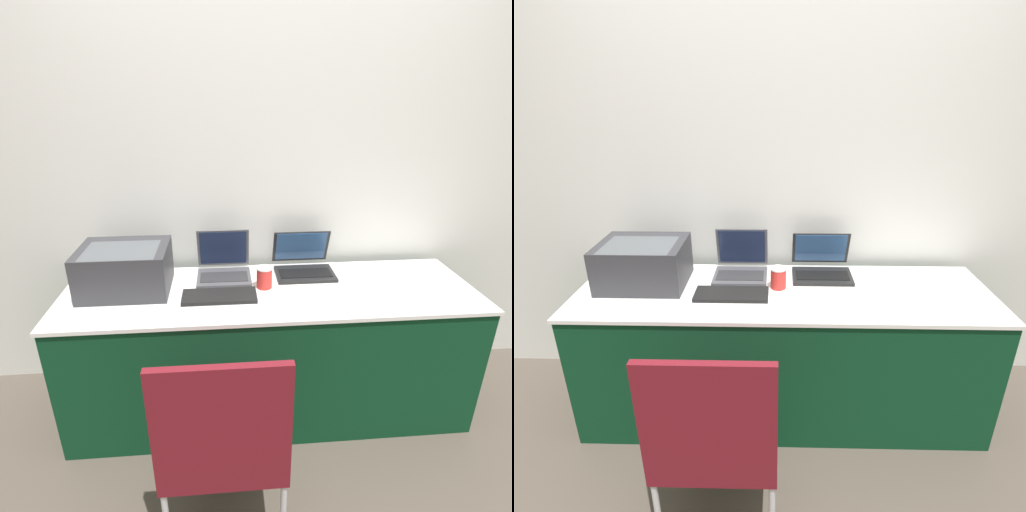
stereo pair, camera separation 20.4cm
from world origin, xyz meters
TOP-DOWN VIEW (x-y plane):
  - ground_plane at (0.00, 0.00)m, footprint 14.00×14.00m
  - wall_back at (0.00, 0.73)m, footprint 8.00×0.05m
  - table at (0.00, 0.31)m, footprint 2.15×0.65m
  - printer at (-0.74, 0.38)m, footprint 0.45×0.35m
  - laptop_left at (-0.24, 0.51)m, footprint 0.29×0.28m
  - laptop_right at (0.22, 0.52)m, footprint 0.33×0.30m
  - external_keyboard at (-0.26, 0.24)m, footprint 0.37×0.15m
  - coffee_cup at (-0.03, 0.34)m, footprint 0.09×0.09m
  - chair at (-0.26, -0.42)m, footprint 0.47×0.44m

SIDE VIEW (x-z plane):
  - ground_plane at x=0.00m, z-range 0.00..0.00m
  - table at x=0.00m, z-range 0.00..0.76m
  - chair at x=-0.26m, z-range 0.06..1.00m
  - external_keyboard at x=-0.26m, z-range 0.76..0.78m
  - laptop_right at x=0.22m, z-range 0.70..0.92m
  - laptop_left at x=-0.24m, z-range 0.69..0.94m
  - coffee_cup at x=-0.03m, z-range 0.76..0.88m
  - printer at x=-0.74m, z-range 0.77..1.00m
  - wall_back at x=0.00m, z-range 0.00..2.60m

